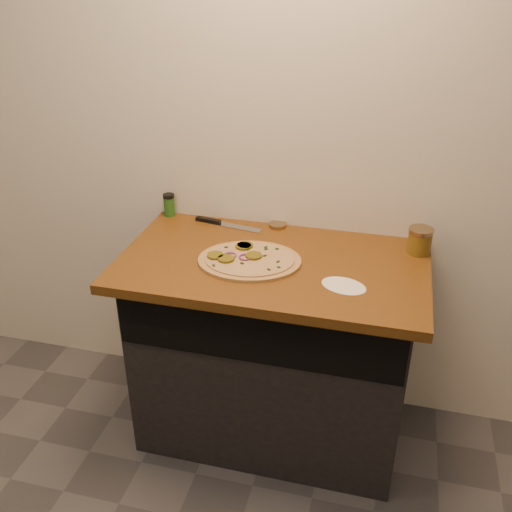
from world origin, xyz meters
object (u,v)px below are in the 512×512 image
(chefs_knife, at_px, (222,224))
(salsa_jar, at_px, (420,241))
(pizza, at_px, (249,260))
(spice_shaker, at_px, (169,205))

(chefs_knife, height_order, salsa_jar, salsa_jar)
(pizza, xyz_separation_m, spice_shaker, (-0.46, 0.34, 0.04))
(spice_shaker, bearing_deg, salsa_jar, -5.02)
(chefs_knife, relative_size, salsa_jar, 2.96)
(salsa_jar, bearing_deg, spice_shaker, 174.98)
(salsa_jar, xyz_separation_m, spice_shaker, (-1.10, 0.10, -0.00))
(chefs_knife, relative_size, spice_shaker, 3.05)
(pizza, xyz_separation_m, salsa_jar, (0.64, 0.24, 0.04))
(pizza, xyz_separation_m, chefs_knife, (-0.20, 0.30, -0.00))
(chefs_knife, xyz_separation_m, spice_shaker, (-0.26, 0.04, 0.05))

